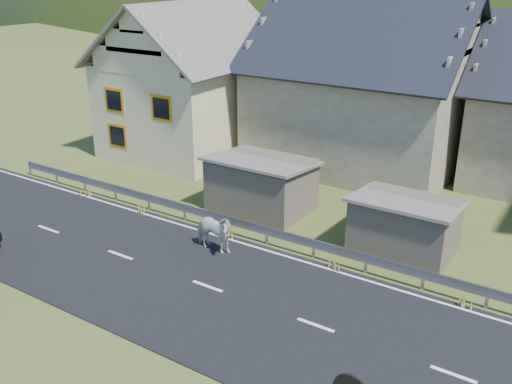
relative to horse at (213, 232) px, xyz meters
The scene contains 9 objects.
ground 2.64m from the horse, 57.69° to the right, with size 160.00×160.00×0.00m, color #3F4B18.
road 2.63m from the horse, 57.69° to the right, with size 60.00×7.00×0.04m, color black.
lane_markings 2.62m from the horse, 57.69° to the right, with size 60.00×6.60×0.01m, color silver.
guardrail 2.07m from the horse, 49.38° to the left, with size 28.10×0.09×0.75m.
shed_left 4.44m from the horse, 98.57° to the left, with size 4.30×3.30×2.40m, color #615749.
shed_right 7.01m from the horse, 33.60° to the left, with size 3.80×2.90×2.20m, color #615749.
house_cream 13.61m from the horse, 131.25° to the left, with size 7.80×9.80×8.30m.
house_stone_a 13.44m from the horse, 88.49° to the left, with size 10.80×9.80×8.90m.
horse is the anchor object (origin of this frame).
Camera 1 is at (10.16, -12.80, 9.95)m, focal length 40.00 mm.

